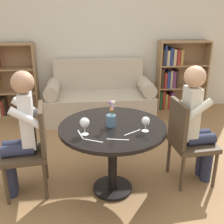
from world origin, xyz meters
TOP-DOWN VIEW (x-y plane):
  - ground_plane at (0.00, 0.00)m, footprint 16.00×16.00m
  - back_wall at (0.00, 2.40)m, footprint 5.20×0.05m
  - round_table at (0.00, 0.00)m, footprint 1.01×1.01m
  - couch at (0.00, 1.98)m, footprint 1.70×0.80m
  - bookshelf_left at (-1.56, 2.25)m, footprint 0.85×0.28m
  - bookshelf_right at (1.33, 2.24)m, footprint 0.85×0.28m
  - chair_left at (-0.78, 0.08)m, footprint 0.46×0.46m
  - chair_right at (0.78, 0.09)m, footprint 0.45×0.45m
  - person_left at (-0.87, 0.07)m, footprint 0.44×0.37m
  - person_right at (0.86, 0.10)m, footprint 0.44×0.36m
  - wine_glass_left at (-0.26, -0.16)m, footprint 0.09×0.09m
  - wine_glass_right at (0.28, -0.15)m, footprint 0.08×0.08m
  - flower_vase at (-0.01, -0.00)m, footprint 0.09×0.09m
  - knife_left_setting at (-0.20, -0.28)m, footprint 0.17×0.09m
  - fork_left_setting at (-0.30, -0.16)m, footprint 0.06×0.19m
  - knife_right_setting at (0.16, -0.16)m, footprint 0.17×0.11m
  - fork_right_setting at (0.01, -0.28)m, footprint 0.19×0.05m

SIDE VIEW (x-z plane):
  - ground_plane at x=0.00m, z-range 0.00..0.00m
  - couch at x=0.00m, z-range -0.15..0.77m
  - chair_left at x=-0.78m, z-range 0.04..0.94m
  - chair_right at x=0.78m, z-range 0.04..0.94m
  - bookshelf_left at x=-1.56m, z-range -0.02..1.18m
  - round_table at x=0.00m, z-range 0.23..0.94m
  - bookshelf_right at x=1.33m, z-range -0.01..1.19m
  - person_left at x=-0.87m, z-range 0.04..1.28m
  - person_right at x=0.86m, z-range 0.05..1.29m
  - knife_left_setting at x=-0.20m, z-range 0.71..0.72m
  - fork_left_setting at x=-0.30m, z-range 0.71..0.72m
  - knife_right_setting at x=0.16m, z-range 0.71..0.72m
  - fork_right_setting at x=0.01m, z-range 0.71..0.72m
  - flower_vase at x=-0.01m, z-range 0.67..0.92m
  - wine_glass_right at x=0.28m, z-range 0.74..0.88m
  - wine_glass_left at x=-0.26m, z-range 0.74..0.90m
  - back_wall at x=0.00m, z-range 0.00..2.70m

